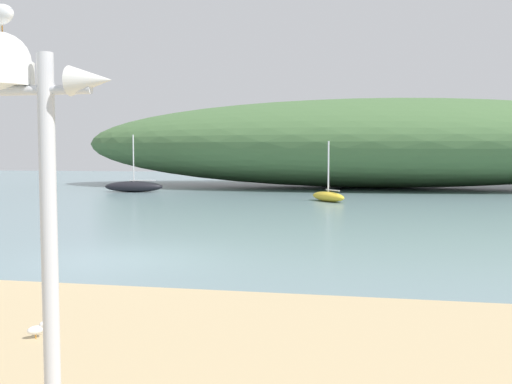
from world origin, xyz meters
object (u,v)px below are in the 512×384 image
at_px(seagull_upper_strand, 37,329).
at_px(sailboat_centre_water, 134,186).
at_px(sailboat_far_right, 328,196).
at_px(mast_structure, 22,117).

bearing_deg(seagull_upper_strand, sailboat_centre_water, 110.63).
relative_size(sailboat_far_right, seagull_upper_strand, 13.45).
bearing_deg(sailboat_far_right, seagull_upper_strand, -94.70).
xyz_separation_m(sailboat_centre_water, sailboat_far_right, (12.57, -4.78, -0.08)).
distance_m(sailboat_centre_water, seagull_upper_strand, 30.20).
relative_size(sailboat_centre_water, seagull_upper_strand, 16.60).
xyz_separation_m(mast_structure, seagull_upper_strand, (-1.57, 2.63, -2.45)).
relative_size(sailboat_centre_water, sailboat_far_right, 1.23).
bearing_deg(mast_structure, seagull_upper_strand, 120.79).
xyz_separation_m(mast_structure, sailboat_far_right, (0.36, 26.11, -2.49)).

